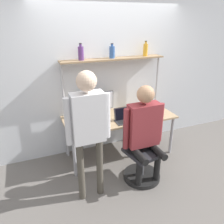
% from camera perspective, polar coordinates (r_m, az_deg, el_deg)
% --- Properties ---
extents(ground_plane, '(12.00, 12.00, 0.00)m').
position_cam_1_polar(ground_plane, '(3.76, 4.33, -13.77)').
color(ground_plane, slate).
extents(wall_back, '(8.00, 0.06, 2.70)m').
position_cam_1_polar(wall_back, '(3.87, -0.45, 9.59)').
color(wall_back, silver).
rests_on(wall_back, ground_plane).
extents(desk, '(1.86, 0.77, 0.73)m').
position_cam_1_polar(desk, '(3.73, 1.92, -2.07)').
color(desk, tan).
rests_on(desk, ground_plane).
extents(shelf_unit, '(1.77, 0.23, 1.67)m').
position_cam_1_polar(shelf_unit, '(3.71, 0.44, 9.98)').
color(shelf_unit, '#997A56').
rests_on(shelf_unit, ground_plane).
extents(monitor, '(0.62, 0.21, 0.40)m').
position_cam_1_polar(monitor, '(3.70, -4.19, 2.42)').
color(monitor, '#333338').
rests_on(monitor, desk).
extents(laptop, '(0.36, 0.22, 0.22)m').
position_cam_1_polar(laptop, '(3.53, 3.53, -1.36)').
color(laptop, '#333338').
rests_on(laptop, desk).
extents(cell_phone, '(0.07, 0.15, 0.01)m').
position_cam_1_polar(cell_phone, '(3.60, 7.96, -2.04)').
color(cell_phone, black).
rests_on(cell_phone, desk).
extents(office_chair, '(0.56, 0.56, 0.94)m').
position_cam_1_polar(office_chair, '(3.40, 7.49, -12.40)').
color(office_chair, black).
rests_on(office_chair, ground_plane).
extents(person_seated, '(0.62, 0.48, 1.46)m').
position_cam_1_polar(person_seated, '(3.07, 8.54, -3.91)').
color(person_seated, black).
rests_on(person_seated, ground_plane).
extents(person_standing, '(0.56, 0.24, 1.74)m').
position_cam_1_polar(person_standing, '(2.62, -6.21, -2.64)').
color(person_standing, '#4C473D').
rests_on(person_standing, ground_plane).
extents(bottle_blue, '(0.09, 0.09, 0.23)m').
position_cam_1_polar(bottle_blue, '(3.64, 0.01, 15.42)').
color(bottle_blue, '#335999').
rests_on(bottle_blue, shelf_unit).
extents(bottle_amber, '(0.08, 0.08, 0.25)m').
position_cam_1_polar(bottle_amber, '(3.91, 8.73, 15.81)').
color(bottle_amber, gold).
rests_on(bottle_amber, shelf_unit).
extents(bottle_purple, '(0.09, 0.09, 0.25)m').
position_cam_1_polar(bottle_purple, '(3.48, -8.14, 15.01)').
color(bottle_purple, '#593372').
rests_on(bottle_purple, shelf_unit).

